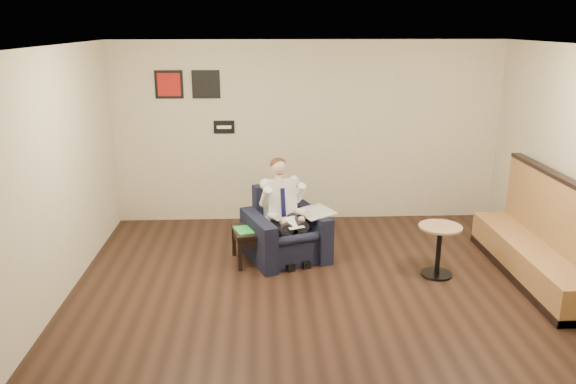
{
  "coord_description": "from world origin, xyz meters",
  "views": [
    {
      "loc": [
        -0.72,
        -5.59,
        3.03
      ],
      "look_at": [
        -0.4,
        1.2,
        0.98
      ],
      "focal_mm": 35.0,
      "sensor_mm": 36.0,
      "label": 1
    }
  ],
  "objects_px": {
    "coffee_mug": "(267,221)",
    "cafe_table": "(438,251)",
    "side_table": "(255,245)",
    "banquette": "(536,229)",
    "armchair": "(286,225)",
    "smartphone": "(257,224)",
    "green_folder": "(253,229)",
    "seated_man": "(289,216)"
  },
  "relations": [
    {
      "from": "armchair",
      "to": "banquette",
      "type": "xyz_separation_m",
      "value": [
        3.01,
        -0.74,
        0.17
      ]
    },
    {
      "from": "seated_man",
      "to": "cafe_table",
      "type": "xyz_separation_m",
      "value": [
        1.83,
        -0.53,
        -0.31
      ]
    },
    {
      "from": "green_folder",
      "to": "banquette",
      "type": "xyz_separation_m",
      "value": [
        3.44,
        -0.62,
        0.17
      ]
    },
    {
      "from": "armchair",
      "to": "seated_man",
      "type": "distance_m",
      "value": 0.21
    },
    {
      "from": "green_folder",
      "to": "cafe_table",
      "type": "xyz_separation_m",
      "value": [
        2.3,
        -0.52,
        -0.14
      ]
    },
    {
      "from": "green_folder",
      "to": "coffee_mug",
      "type": "bearing_deg",
      "value": 44.93
    },
    {
      "from": "side_table",
      "to": "cafe_table",
      "type": "distance_m",
      "value": 2.34
    },
    {
      "from": "smartphone",
      "to": "armchair",
      "type": "bearing_deg",
      "value": -12.29
    },
    {
      "from": "side_table",
      "to": "green_folder",
      "type": "height_order",
      "value": "green_folder"
    },
    {
      "from": "green_folder",
      "to": "smartphone",
      "type": "distance_m",
      "value": 0.2
    },
    {
      "from": "green_folder",
      "to": "coffee_mug",
      "type": "distance_m",
      "value": 0.26
    },
    {
      "from": "seated_man",
      "to": "green_folder",
      "type": "relative_size",
      "value": 2.77
    },
    {
      "from": "banquette",
      "to": "cafe_table",
      "type": "distance_m",
      "value": 1.19
    },
    {
      "from": "seated_man",
      "to": "side_table",
      "type": "height_order",
      "value": "seated_man"
    },
    {
      "from": "side_table",
      "to": "smartphone",
      "type": "xyz_separation_m",
      "value": [
        0.02,
        0.17,
        0.23
      ]
    },
    {
      "from": "green_folder",
      "to": "smartphone",
      "type": "xyz_separation_m",
      "value": [
        0.04,
        0.2,
        -0.0
      ]
    },
    {
      "from": "smartphone",
      "to": "seated_man",
      "type": "bearing_deg",
      "value": -24.98
    },
    {
      "from": "armchair",
      "to": "smartphone",
      "type": "relative_size",
      "value": 6.71
    },
    {
      "from": "armchair",
      "to": "coffee_mug",
      "type": "distance_m",
      "value": 0.26
    },
    {
      "from": "coffee_mug",
      "to": "side_table",
      "type": "bearing_deg",
      "value": -135.07
    },
    {
      "from": "seated_man",
      "to": "banquette",
      "type": "bearing_deg",
      "value": -32.52
    },
    {
      "from": "armchair",
      "to": "coffee_mug",
      "type": "bearing_deg",
      "value": 145.62
    },
    {
      "from": "side_table",
      "to": "green_folder",
      "type": "xyz_separation_m",
      "value": [
        -0.03,
        -0.03,
        0.24
      ]
    },
    {
      "from": "banquette",
      "to": "coffee_mug",
      "type": "bearing_deg",
      "value": 166.13
    },
    {
      "from": "side_table",
      "to": "coffee_mug",
      "type": "bearing_deg",
      "value": 44.93
    },
    {
      "from": "armchair",
      "to": "seated_man",
      "type": "bearing_deg",
      "value": -90.0
    },
    {
      "from": "armchair",
      "to": "coffee_mug",
      "type": "xyz_separation_m",
      "value": [
        -0.25,
        0.06,
        0.04
      ]
    },
    {
      "from": "coffee_mug",
      "to": "banquette",
      "type": "relative_size",
      "value": 0.04
    },
    {
      "from": "coffee_mug",
      "to": "banquette",
      "type": "distance_m",
      "value": 3.36
    },
    {
      "from": "seated_man",
      "to": "coffee_mug",
      "type": "xyz_separation_m",
      "value": [
        -0.29,
        0.17,
        -0.13
      ]
    },
    {
      "from": "coffee_mug",
      "to": "banquette",
      "type": "bearing_deg",
      "value": -13.87
    },
    {
      "from": "side_table",
      "to": "green_folder",
      "type": "bearing_deg",
      "value": -135.07
    },
    {
      "from": "seated_man",
      "to": "side_table",
      "type": "xyz_separation_m",
      "value": [
        -0.45,
        0.02,
        -0.41
      ]
    },
    {
      "from": "side_table",
      "to": "cafe_table",
      "type": "xyz_separation_m",
      "value": [
        2.27,
        -0.55,
        0.1
      ]
    },
    {
      "from": "armchair",
      "to": "banquette",
      "type": "height_order",
      "value": "banquette"
    },
    {
      "from": "seated_man",
      "to": "smartphone",
      "type": "xyz_separation_m",
      "value": [
        -0.43,
        0.19,
        -0.17
      ]
    },
    {
      "from": "banquette",
      "to": "side_table",
      "type": "bearing_deg",
      "value": 169.23
    },
    {
      "from": "coffee_mug",
      "to": "cafe_table",
      "type": "relative_size",
      "value": 0.15
    },
    {
      "from": "seated_man",
      "to": "side_table",
      "type": "relative_size",
      "value": 2.27
    },
    {
      "from": "side_table",
      "to": "armchair",
      "type": "bearing_deg",
      "value": 13.12
    },
    {
      "from": "side_table",
      "to": "green_folder",
      "type": "distance_m",
      "value": 0.24
    },
    {
      "from": "green_folder",
      "to": "cafe_table",
      "type": "distance_m",
      "value": 2.36
    }
  ]
}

